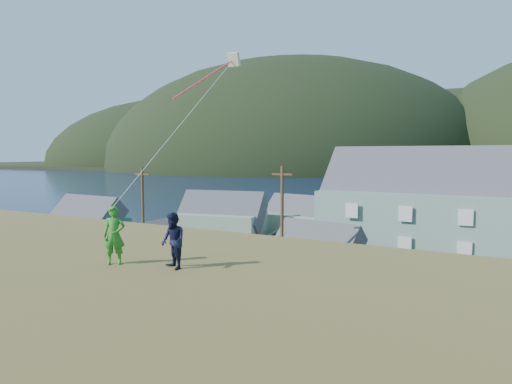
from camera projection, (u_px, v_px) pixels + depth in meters
ground at (303, 306)px, 31.01m from camera, size 900.00×900.00×0.00m
grass_strip at (291, 315)px, 29.26m from camera, size 110.00×8.00×0.10m
waterfront_lot at (369, 257)px, 45.85m from camera, size 72.00×36.00×0.12m
wharf at (370, 220)px, 68.78m from camera, size 26.00×14.00×0.90m
far_shore at (487, 167)px, 319.05m from camera, size 900.00×320.00×2.00m
shed_teal at (85, 224)px, 50.57m from camera, size 9.08×6.64×6.91m
shed_palegreen_near at (222, 219)px, 53.44m from camera, size 10.90×7.96×7.22m
shed_white at (316, 253)px, 37.37m from camera, size 7.98×6.02×5.75m
shed_palegreen_far at (302, 218)px, 55.82m from camera, size 10.43×7.18×6.43m
utility_poles at (302, 235)px, 32.28m from camera, size 32.58×0.24×9.37m
parked_cars at (299, 234)px, 54.43m from camera, size 19.28×12.42×1.55m
kite_flyer_green at (114, 235)px, 12.97m from camera, size 0.73×0.67×1.67m
kite_flyer_navy at (173, 241)px, 12.46m from camera, size 0.94×0.86×1.55m
kite_rig at (228, 64)px, 18.65m from camera, size 0.89×3.82×8.94m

